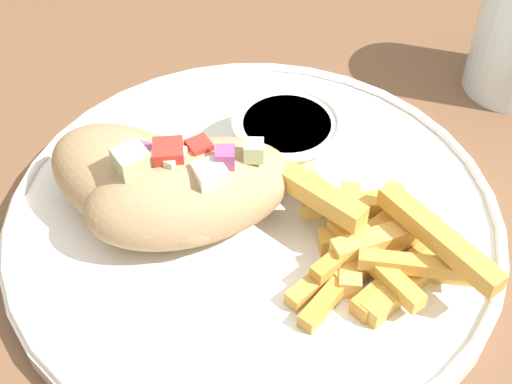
{
  "coord_description": "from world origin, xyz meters",
  "views": [
    {
      "loc": [
        -0.03,
        -0.33,
        1.09
      ],
      "look_at": [
        0.0,
        -0.04,
        0.78
      ],
      "focal_mm": 50.0,
      "sensor_mm": 36.0,
      "label": 1
    }
  ],
  "objects_px": {
    "plate": "(256,219)",
    "pita_sandwich_near": "(191,192)",
    "pita_sandwich_far": "(138,183)",
    "fries_pile": "(374,244)",
    "sauce_ramekin": "(286,137)"
  },
  "relations": [
    {
      "from": "plate",
      "to": "fries_pile",
      "type": "height_order",
      "value": "fries_pile"
    },
    {
      "from": "plate",
      "to": "sauce_ramekin",
      "type": "relative_size",
      "value": 4.24
    },
    {
      "from": "plate",
      "to": "fries_pile",
      "type": "xyz_separation_m",
      "value": [
        0.06,
        -0.04,
        0.02
      ]
    },
    {
      "from": "pita_sandwich_near",
      "to": "fries_pile",
      "type": "relative_size",
      "value": 1.13
    },
    {
      "from": "pita_sandwich_near",
      "to": "sauce_ramekin",
      "type": "bearing_deg",
      "value": 26.26
    },
    {
      "from": "plate",
      "to": "pita_sandwich_near",
      "type": "distance_m",
      "value": 0.05
    },
    {
      "from": "plate",
      "to": "pita_sandwich_far",
      "type": "height_order",
      "value": "pita_sandwich_far"
    },
    {
      "from": "pita_sandwich_near",
      "to": "pita_sandwich_far",
      "type": "height_order",
      "value": "same"
    },
    {
      "from": "plate",
      "to": "pita_sandwich_near",
      "type": "xyz_separation_m",
      "value": [
        -0.04,
        -0.0,
        0.03
      ]
    },
    {
      "from": "pita_sandwich_near",
      "to": "pita_sandwich_far",
      "type": "xyz_separation_m",
      "value": [
        -0.03,
        0.01,
        -0.0
      ]
    },
    {
      "from": "pita_sandwich_far",
      "to": "sauce_ramekin",
      "type": "relative_size",
      "value": 1.93
    },
    {
      "from": "pita_sandwich_near",
      "to": "pita_sandwich_far",
      "type": "relative_size",
      "value": 0.98
    },
    {
      "from": "fries_pile",
      "to": "sauce_ramekin",
      "type": "xyz_separation_m",
      "value": [
        -0.04,
        0.09,
        0.01
      ]
    },
    {
      "from": "pita_sandwich_near",
      "to": "sauce_ramekin",
      "type": "relative_size",
      "value": 1.89
    },
    {
      "from": "pita_sandwich_near",
      "to": "fries_pile",
      "type": "xyz_separation_m",
      "value": [
        0.1,
        -0.04,
        -0.02
      ]
    }
  ]
}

